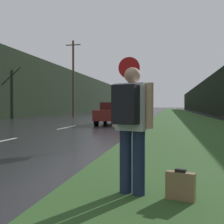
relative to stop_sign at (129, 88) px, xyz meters
The scene contains 14 objects.
grass_verge 29.98m from the stop_sign, 84.73° to the left, with size 6.00×240.00×0.02m, color #2D5123.
lane_stripe_c 7.34m from the stop_sign, 127.63° to the left, with size 0.12×3.00×0.01m, color silver.
lane_stripe_d 13.48m from the stop_sign, 108.96° to the left, with size 0.12×3.00×0.01m, color silver.
lane_stripe_e 20.18m from the stop_sign, 102.47° to the left, with size 0.12×3.00×0.01m, color silver.
lane_stripe_f 27.04m from the stop_sign, 99.26° to the left, with size 0.12×3.00×0.01m, color silver.
treeline_far_side 42.37m from the stop_sign, 109.92° to the left, with size 2.00×140.00×6.85m, color black.
treeline_near_side 40.77m from the stop_sign, 77.60° to the left, with size 2.00×140.00×6.04m, color black.
utility_pole_far 23.95m from the stop_sign, 113.84° to the left, with size 1.80×0.24×8.89m.
stop_sign is the anchor object (origin of this frame).
hitchhiker_with_backpack 5.97m from the stop_sign, 81.81° to the right, with size 0.58×0.50×1.73m.
suitcase 6.35m from the stop_sign, 75.99° to the right, with size 0.38×0.21×0.41m.
car_passing_near 9.14m from the stop_sign, 104.65° to the left, with size 1.82×4.15×1.47m.
car_passing_far 17.00m from the stop_sign, 97.78° to the left, with size 1.95×4.67×1.39m.
car_oncoming 45.76m from the stop_sign, 98.02° to the left, with size 1.87×4.05×1.44m.
Camera 1 is at (5.67, 0.61, 1.21)m, focal length 45.00 mm.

